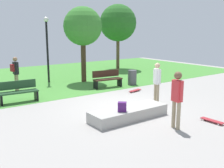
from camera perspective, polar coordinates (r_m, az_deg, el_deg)
ground_plane at (r=10.87m, az=2.04°, el=-4.65°), size 28.00×28.00×0.00m
grass_lawn at (r=17.88m, az=-14.25°, el=1.42°), size 26.60×11.65×0.01m
concrete_ledge at (r=9.29m, az=3.63°, el=-6.28°), size 2.89×0.92×0.38m
backpack_on_ledge at (r=8.79m, az=2.20°, el=-4.93°), size 0.34×0.34×0.32m
skater_performing_trick at (r=8.34m, az=13.83°, el=-2.39°), size 0.25×0.43×1.80m
skater_watching at (r=11.11m, az=9.66°, el=0.88°), size 0.29×0.41×1.72m
skateboard_by_ledge at (r=9.52m, az=20.76°, el=-7.37°), size 0.23×0.81×0.08m
skateboard_spare at (r=13.33m, az=5.00°, el=-1.37°), size 0.82×0.36×0.08m
park_bench_by_oak at (r=14.23m, az=-1.04°, el=1.20°), size 1.64×0.63×0.91m
park_bench_far_right at (r=11.96m, az=-19.54°, el=-1.45°), size 1.62×0.54×0.91m
tree_broad_elm at (r=15.71m, az=-6.31°, el=12.15°), size 2.24×2.24×4.38m
tree_tall_oak at (r=21.07m, az=1.30°, el=12.99°), size 2.85×2.85×5.02m
lamp_post at (r=15.89m, az=-13.81°, el=8.65°), size 0.28×0.28×3.77m
trash_bin at (r=14.98m, az=4.38°, el=1.43°), size 0.49×0.49×0.82m
pedestrian_with_backpack at (r=14.22m, az=-20.10°, el=2.74°), size 0.37×0.43×1.72m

